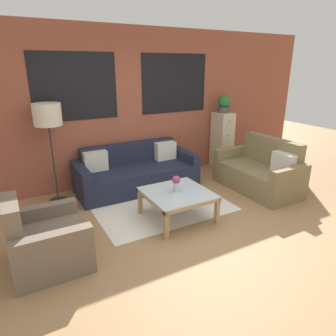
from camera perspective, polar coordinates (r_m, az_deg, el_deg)
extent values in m
plane|color=#9E754C|center=(4.10, 6.70, -12.62)|extent=(16.00, 16.00, 0.00)
cube|color=brown|center=(5.69, -7.43, 11.38)|extent=(8.40, 0.08, 2.80)
cube|color=black|center=(5.33, -17.24, 14.54)|extent=(1.40, 0.01, 1.10)
cube|color=black|center=(6.03, 1.30, 15.78)|extent=(1.40, 0.01, 1.10)
cube|color=silver|center=(4.95, -1.94, -6.57)|extent=(2.09, 1.73, 0.00)
cube|color=#1E2338|center=(5.39, -5.47, -2.18)|extent=(1.83, 0.72, 0.40)
cube|color=#1E2338|center=(5.71, -7.32, 1.00)|extent=(1.83, 0.16, 0.78)
cube|color=#1E2338|center=(5.15, -16.07, -2.84)|extent=(0.16, 0.88, 0.58)
cube|color=#1E2338|center=(5.86, 3.11, 0.59)|extent=(0.16, 0.88, 0.58)
cube|color=beige|center=(5.31, -13.62, 1.25)|extent=(0.40, 0.16, 0.34)
cube|color=silver|center=(5.80, -0.50, 3.30)|extent=(0.40, 0.16, 0.34)
cube|color=olive|center=(5.57, 15.94, -2.04)|extent=(0.64, 1.24, 0.42)
cube|color=olive|center=(5.77, 19.00, 1.01)|extent=(0.16, 1.24, 0.92)
cube|color=olive|center=(6.06, 12.01, 1.00)|extent=(0.80, 0.14, 0.62)
cube|color=olive|center=(5.17, 22.02, -3.20)|extent=(0.80, 0.14, 0.62)
cube|color=beige|center=(5.36, 21.12, 0.90)|extent=(0.16, 0.40, 0.34)
cube|color=#6B5B4C|center=(3.74, -20.27, -13.59)|extent=(0.64, 0.58, 0.40)
cube|color=#6B5B4C|center=(3.61, -27.03, -11.71)|extent=(0.16, 0.58, 0.84)
cube|color=#6B5B4C|center=(3.39, -20.73, -15.73)|extent=(0.80, 0.14, 0.56)
cube|color=#6B5B4C|center=(4.00, -22.43, -10.25)|extent=(0.80, 0.14, 0.56)
cube|color=silver|center=(4.29, 1.79, -4.65)|extent=(0.89, 0.89, 0.01)
cube|color=tan|center=(3.98, 4.91, -7.17)|extent=(0.89, 0.05, 0.05)
cube|color=tan|center=(4.64, -0.88, -3.18)|extent=(0.89, 0.05, 0.05)
cube|color=tan|center=(4.12, -3.27, -6.18)|extent=(0.05, 0.89, 0.05)
cube|color=tan|center=(4.51, 6.38, -3.94)|extent=(0.05, 0.89, 0.05)
cube|color=tan|center=(3.89, -0.36, -10.82)|extent=(0.05, 0.05, 0.41)
cube|color=tan|center=(4.29, 9.32, -8.04)|extent=(0.06, 0.05, 0.41)
cube|color=tan|center=(4.54, -5.36, -6.30)|extent=(0.05, 0.06, 0.41)
cube|color=tan|center=(4.89, 3.42, -4.32)|extent=(0.06, 0.06, 0.41)
cylinder|color=#2D2D2D|center=(5.34, -20.15, -5.75)|extent=(0.28, 0.28, 0.02)
cylinder|color=#2D2D2D|center=(5.12, -20.94, 0.71)|extent=(0.03, 0.03, 1.25)
cylinder|color=beige|center=(4.94, -22.02, 9.44)|extent=(0.42, 0.42, 0.34)
cube|color=#C6B793|center=(6.61, 10.23, 5.21)|extent=(0.34, 0.42, 1.20)
sphere|color=#38332D|center=(6.36, 11.68, 8.72)|extent=(0.02, 0.02, 0.02)
sphere|color=#38332D|center=(6.41, 11.50, 6.09)|extent=(0.02, 0.02, 0.02)
sphere|color=#38332D|center=(6.49, 11.33, 3.52)|extent=(0.02, 0.02, 0.02)
sphere|color=#38332D|center=(6.57, 11.16, 1.01)|extent=(0.02, 0.02, 0.02)
cylinder|color=#47474C|center=(6.48, 10.57, 10.87)|extent=(0.24, 0.24, 0.12)
sphere|color=#2D6B33|center=(6.46, 10.67, 12.40)|extent=(0.27, 0.27, 0.27)
cylinder|color=#ADBCC6|center=(4.27, 1.55, -3.63)|extent=(0.08, 0.08, 0.14)
sphere|color=#9E3366|center=(4.23, 1.56, -2.25)|extent=(0.12, 0.12, 0.12)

